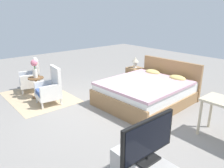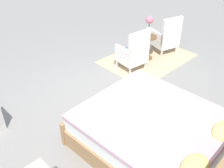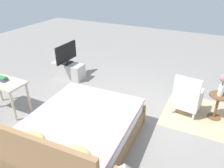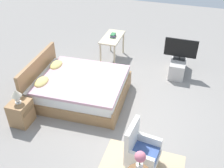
{
  "view_description": "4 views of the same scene",
  "coord_description": "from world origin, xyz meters",
  "px_view_note": "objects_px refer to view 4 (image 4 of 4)",
  "views": [
    {
      "loc": [
        3.4,
        -2.81,
        2.21
      ],
      "look_at": [
        -0.0,
        0.09,
        0.71
      ],
      "focal_mm": 35.0,
      "sensor_mm": 36.0,
      "label": 1
    },
    {
      "loc": [
        2.43,
        2.65,
        2.98
      ],
      "look_at": [
        -0.0,
        0.14,
        0.65
      ],
      "focal_mm": 42.0,
      "sensor_mm": 36.0,
      "label": 2
    },
    {
      "loc": [
        -1.79,
        3.64,
        2.86
      ],
      "look_at": [
        -0.07,
        0.17,
        0.81
      ],
      "focal_mm": 35.0,
      "sensor_mm": 36.0,
      "label": 3
    },
    {
      "loc": [
        -4.56,
        -1.16,
        3.99
      ],
      "look_at": [
        -0.07,
        0.27,
        0.68
      ],
      "focal_mm": 42.0,
      "sensor_mm": 36.0,
      "label": 4
    }
  ],
  "objects_px": {
    "vanity_desk": "(112,40)",
    "armchair_by_window_right": "(140,150)",
    "bed": "(78,87)",
    "table_lamp": "(16,94)",
    "book_stack": "(113,35)",
    "tv_flatscreen": "(181,49)",
    "tv_stand": "(178,66)",
    "flower_vase": "(140,161)",
    "nightstand": "(21,113)"
  },
  "relations": [
    {
      "from": "bed",
      "to": "tv_stand",
      "type": "relative_size",
      "value": 2.35
    },
    {
      "from": "bed",
      "to": "flower_vase",
      "type": "height_order",
      "value": "flower_vase"
    },
    {
      "from": "table_lamp",
      "to": "book_stack",
      "type": "distance_m",
      "value": 3.45
    },
    {
      "from": "flower_vase",
      "to": "tv_stand",
      "type": "xyz_separation_m",
      "value": [
        4.01,
        -0.22,
        -0.63
      ]
    },
    {
      "from": "bed",
      "to": "tv_flatscreen",
      "type": "height_order",
      "value": "tv_flatscreen"
    },
    {
      "from": "armchair_by_window_right",
      "to": "book_stack",
      "type": "xyz_separation_m",
      "value": [
        3.62,
        1.65,
        0.39
      ]
    },
    {
      "from": "tv_flatscreen",
      "to": "bed",
      "type": "bearing_deg",
      "value": 130.69
    },
    {
      "from": "vanity_desk",
      "to": "book_stack",
      "type": "xyz_separation_m",
      "value": [
        0.0,
        -0.02,
        0.15
      ]
    },
    {
      "from": "table_lamp",
      "to": "book_stack",
      "type": "relative_size",
      "value": 1.41
    },
    {
      "from": "flower_vase",
      "to": "table_lamp",
      "type": "distance_m",
      "value": 2.92
    },
    {
      "from": "vanity_desk",
      "to": "tv_flatscreen",
      "type": "bearing_deg",
      "value": -96.15
    },
    {
      "from": "nightstand",
      "to": "tv_stand",
      "type": "xyz_separation_m",
      "value": [
        3.08,
        -2.99,
        -0.05
      ]
    },
    {
      "from": "bed",
      "to": "tv_flatscreen",
      "type": "bearing_deg",
      "value": -49.31
    },
    {
      "from": "bed",
      "to": "flower_vase",
      "type": "distance_m",
      "value": 2.96
    },
    {
      "from": "flower_vase",
      "to": "table_lamp",
      "type": "xyz_separation_m",
      "value": [
        0.93,
        2.77,
        -0.09
      ]
    },
    {
      "from": "armchair_by_window_right",
      "to": "tv_stand",
      "type": "xyz_separation_m",
      "value": [
        3.41,
        -0.32,
        -0.16
      ]
    },
    {
      "from": "armchair_by_window_right",
      "to": "tv_stand",
      "type": "relative_size",
      "value": 0.96
    },
    {
      "from": "vanity_desk",
      "to": "flower_vase",
      "type": "bearing_deg",
      "value": -157.33
    },
    {
      "from": "table_lamp",
      "to": "book_stack",
      "type": "bearing_deg",
      "value": -17.23
    },
    {
      "from": "armchair_by_window_right",
      "to": "vanity_desk",
      "type": "xyz_separation_m",
      "value": [
        3.62,
        1.67,
        0.24
      ]
    },
    {
      "from": "table_lamp",
      "to": "tv_stand",
      "type": "bearing_deg",
      "value": -44.1
    },
    {
      "from": "table_lamp",
      "to": "tv_stand",
      "type": "relative_size",
      "value": 0.34
    },
    {
      "from": "armchair_by_window_right",
      "to": "tv_stand",
      "type": "distance_m",
      "value": 3.42
    },
    {
      "from": "armchair_by_window_right",
      "to": "table_lamp",
      "type": "distance_m",
      "value": 2.72
    },
    {
      "from": "bed",
      "to": "flower_vase",
      "type": "relative_size",
      "value": 4.72
    },
    {
      "from": "bed",
      "to": "table_lamp",
      "type": "xyz_separation_m",
      "value": [
        -1.2,
        0.8,
        0.47
      ]
    },
    {
      "from": "bed",
      "to": "nightstand",
      "type": "relative_size",
      "value": 4.08
    },
    {
      "from": "bed",
      "to": "table_lamp",
      "type": "height_order",
      "value": "bed"
    },
    {
      "from": "tv_stand",
      "to": "vanity_desk",
      "type": "relative_size",
      "value": 0.92
    },
    {
      "from": "flower_vase",
      "to": "tv_flatscreen",
      "type": "relative_size",
      "value": 0.55
    },
    {
      "from": "flower_vase",
      "to": "nightstand",
      "type": "distance_m",
      "value": 2.98
    },
    {
      "from": "bed",
      "to": "table_lamp",
      "type": "relative_size",
      "value": 6.83
    },
    {
      "from": "vanity_desk",
      "to": "tv_stand",
      "type": "bearing_deg",
      "value": -96.21
    },
    {
      "from": "armchair_by_window_right",
      "to": "table_lamp",
      "type": "xyz_separation_m",
      "value": [
        0.33,
        2.67,
        0.38
      ]
    },
    {
      "from": "armchair_by_window_right",
      "to": "tv_flatscreen",
      "type": "height_order",
      "value": "tv_flatscreen"
    },
    {
      "from": "table_lamp",
      "to": "tv_flatscreen",
      "type": "height_order",
      "value": "tv_flatscreen"
    },
    {
      "from": "table_lamp",
      "to": "vanity_desk",
      "type": "relative_size",
      "value": 0.32
    },
    {
      "from": "flower_vase",
      "to": "armchair_by_window_right",
      "type": "bearing_deg",
      "value": 9.22
    },
    {
      "from": "nightstand",
      "to": "vanity_desk",
      "type": "distance_m",
      "value": 3.46
    },
    {
      "from": "nightstand",
      "to": "table_lamp",
      "type": "relative_size",
      "value": 1.67
    },
    {
      "from": "armchair_by_window_right",
      "to": "book_stack",
      "type": "height_order",
      "value": "armchair_by_window_right"
    },
    {
      "from": "bed",
      "to": "table_lamp",
      "type": "distance_m",
      "value": 1.52
    },
    {
      "from": "armchair_by_window_right",
      "to": "tv_flatscreen",
      "type": "bearing_deg",
      "value": -5.3
    },
    {
      "from": "table_lamp",
      "to": "tv_flatscreen",
      "type": "bearing_deg",
      "value": -44.08
    },
    {
      "from": "vanity_desk",
      "to": "armchair_by_window_right",
      "type": "bearing_deg",
      "value": -155.28
    },
    {
      "from": "armchair_by_window_right",
      "to": "table_lamp",
      "type": "relative_size",
      "value": 2.79
    },
    {
      "from": "table_lamp",
      "to": "tv_flatscreen",
      "type": "distance_m",
      "value": 4.29
    },
    {
      "from": "nightstand",
      "to": "book_stack",
      "type": "height_order",
      "value": "book_stack"
    },
    {
      "from": "armchair_by_window_right",
      "to": "book_stack",
      "type": "relative_size",
      "value": 3.92
    },
    {
      "from": "tv_stand",
      "to": "tv_flatscreen",
      "type": "distance_m",
      "value": 0.52
    }
  ]
}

